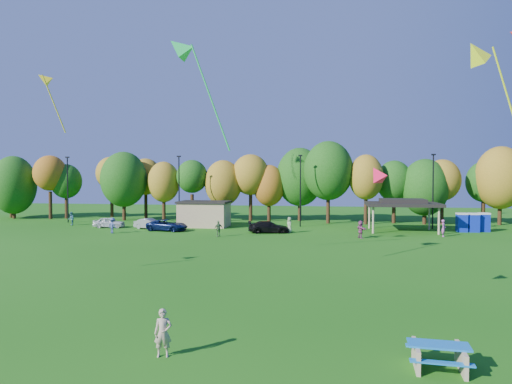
% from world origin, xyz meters
% --- Properties ---
extents(ground, '(160.00, 160.00, 0.00)m').
position_xyz_m(ground, '(0.00, 0.00, 0.00)').
color(ground, '#19600F').
rests_on(ground, ground).
extents(tree_line, '(93.57, 10.55, 11.15)m').
position_xyz_m(tree_line, '(-1.03, 45.51, 5.91)').
color(tree_line, black).
rests_on(tree_line, ground).
extents(lamp_posts, '(64.50, 0.25, 9.09)m').
position_xyz_m(lamp_posts, '(2.00, 40.00, 4.90)').
color(lamp_posts, black).
rests_on(lamp_posts, ground).
extents(utility_building, '(6.30, 4.30, 3.25)m').
position_xyz_m(utility_building, '(-10.00, 38.00, 1.64)').
color(utility_building, tan).
rests_on(utility_building, ground).
extents(pavilion, '(8.20, 6.20, 3.77)m').
position_xyz_m(pavilion, '(14.00, 37.00, 3.23)').
color(pavilion, tan).
rests_on(pavilion, ground).
extents(porta_potties, '(3.75, 1.85, 2.18)m').
position_xyz_m(porta_potties, '(21.97, 37.78, 1.10)').
color(porta_potties, '#0E26B6').
rests_on(porta_potties, ground).
extents(picnic_table, '(2.06, 1.75, 0.85)m').
position_xyz_m(picnic_table, '(9.31, -2.06, 0.49)').
color(picnic_table, tan).
rests_on(picnic_table, ground).
extents(kite_flyer, '(0.70, 0.55, 1.70)m').
position_xyz_m(kite_flyer, '(-0.08, -2.54, 0.85)').
color(kite_flyer, tan).
rests_on(kite_flyer, ground).
extents(car_a, '(3.99, 2.04, 1.30)m').
position_xyz_m(car_a, '(-21.37, 35.00, 0.65)').
color(car_a, white).
rests_on(car_a, ground).
extents(car_b, '(4.08, 2.28, 1.27)m').
position_xyz_m(car_b, '(-15.80, 34.36, 0.64)').
color(car_b, gray).
rests_on(car_b, ground).
extents(car_c, '(5.12, 3.00, 1.34)m').
position_xyz_m(car_c, '(-13.05, 32.99, 0.67)').
color(car_c, '#0C1948').
rests_on(car_c, ground).
extents(car_d, '(4.89, 2.78, 1.34)m').
position_xyz_m(car_d, '(-1.12, 33.05, 0.67)').
color(car_d, black).
rests_on(car_d, ground).
extents(far_person_0, '(1.24, 1.76, 1.83)m').
position_xyz_m(far_person_0, '(8.86, 30.23, 0.91)').
color(far_person_0, '#963E76').
rests_on(far_person_0, ground).
extents(far_person_1, '(1.30, 1.06, 1.75)m').
position_xyz_m(far_person_1, '(-18.32, 29.84, 0.88)').
color(far_person_1, '#414E90').
rests_on(far_person_1, ground).
extents(far_person_2, '(0.88, 1.02, 1.77)m').
position_xyz_m(far_person_2, '(1.22, 33.47, 0.89)').
color(far_person_2, '#8CA470').
rests_on(far_person_2, ground).
extents(far_person_3, '(1.00, 1.06, 1.74)m').
position_xyz_m(far_person_3, '(-27.55, 36.74, 0.87)').
color(far_person_3, teal).
rests_on(far_person_3, ground).
extents(far_person_4, '(0.62, 0.76, 1.80)m').
position_xyz_m(far_person_4, '(17.59, 32.85, 0.90)').
color(far_person_4, '#C05AB1').
rests_on(far_person_4, ground).
extents(far_person_5, '(1.03, 0.94, 1.69)m').
position_xyz_m(far_person_5, '(-5.90, 28.94, 0.85)').
color(far_person_5, '#4F7447').
rests_on(far_person_5, ground).
extents(kite_1, '(4.37, 1.56, 7.45)m').
position_xyz_m(kite_1, '(-3.66, 9.86, 14.34)').
color(kite_1, green).
extents(kite_2, '(3.14, 1.87, 5.39)m').
position_xyz_m(kite_2, '(-18.20, 17.59, 14.55)').
color(kite_2, yellow).
extents(kite_3, '(3.45, 2.04, 5.58)m').
position_xyz_m(kite_3, '(14.01, 10.34, 13.44)').
color(kite_3, '#E5FC1A').
extents(kite_12, '(1.45, 1.41, 1.14)m').
position_xyz_m(kite_12, '(8.00, 5.26, 6.51)').
color(kite_12, '#E80C3B').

